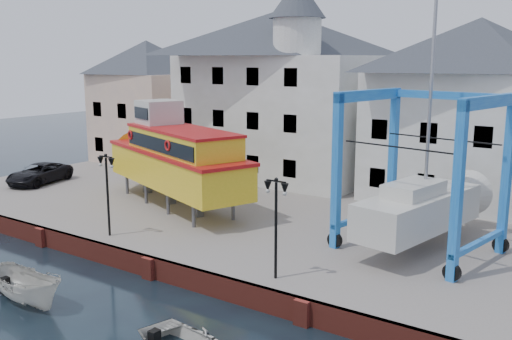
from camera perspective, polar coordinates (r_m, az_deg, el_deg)
The scene contains 12 objects.
ground at distance 26.74m, azimuth -10.55°, elevation -10.61°, with size 140.00×140.00×0.00m, color black.
hardstanding at distance 34.75m, azimuth 2.42°, elevation -4.44°, with size 44.00×22.00×1.00m, color slate.
quay_wall at distance 26.63m, azimuth -10.43°, elevation -9.55°, with size 44.00×0.47×1.00m.
building_pink at distance 50.46m, azimuth -10.74°, elevation 6.77°, with size 8.00×7.00×10.30m.
building_white_main at distance 42.40m, azimuth 2.29°, elevation 7.77°, with size 14.00×8.30×14.00m.
building_white_right at distance 37.51m, azimuth 21.06°, elevation 5.46°, with size 12.00×8.00×11.20m.
lamp_post_left at distance 29.20m, azimuth -14.71°, elevation -0.39°, with size 1.12×0.32×4.20m.
lamp_post_right at distance 22.70m, azimuth 2.02°, elevation -3.28°, with size 1.12×0.32×4.20m.
tour_boat at distance 35.03m, azimuth -8.62°, elevation 1.36°, with size 14.66×8.31×6.27m.
travel_lift at distance 28.04m, azimuth 16.82°, elevation -2.70°, with size 7.37×9.61×14.10m.
van at distance 43.61m, azimuth -20.85°, elevation -0.33°, with size 2.35×5.10×1.42m, color black.
motorboat_a at distance 25.58m, azimuth -21.83°, elevation -12.29°, with size 1.58×4.21×1.63m, color beige.
Camera 1 is at (17.87, -17.30, 9.82)m, focal length 40.00 mm.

